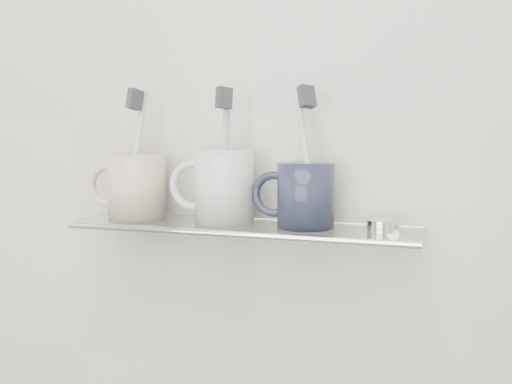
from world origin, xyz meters
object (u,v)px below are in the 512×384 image
at_px(mug_right, 306,195).
at_px(mug_left, 137,187).
at_px(shelf_glass, 242,227).
at_px(mug_center, 225,187).

bearing_deg(mug_right, mug_left, 178.50).
relative_size(shelf_glass, mug_right, 5.55).
relative_size(shelf_glass, mug_left, 5.11).
relative_size(mug_center, mug_right, 1.19).
xyz_separation_m(shelf_glass, mug_right, (0.09, 0.00, 0.05)).
bearing_deg(mug_left, mug_right, -12.97).
bearing_deg(shelf_glass, mug_left, 178.34).
relative_size(mug_left, mug_center, 0.92).
xyz_separation_m(mug_left, mug_center, (0.14, 0.00, 0.00)).
xyz_separation_m(mug_left, mug_right, (0.26, 0.00, -0.00)).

